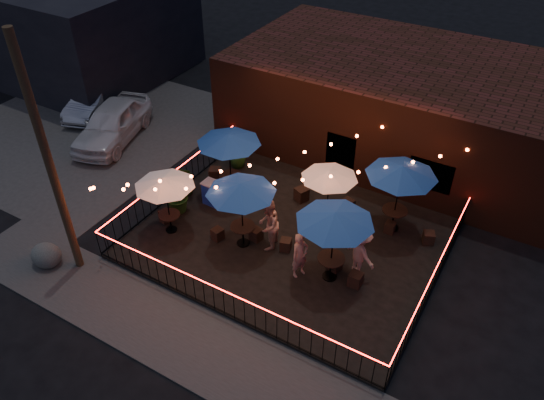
{
  "coord_description": "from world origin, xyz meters",
  "views": [
    {
      "loc": [
        6.48,
        -10.27,
        12.43
      ],
      "look_at": [
        -0.78,
        2.11,
        1.41
      ],
      "focal_mm": 35.0,
      "sensor_mm": 36.0,
      "label": 1
    }
  ],
  "objects_px": {
    "cafe_table_4": "(335,218)",
    "cafe_table_5": "(402,172)",
    "cafe_table_1": "(229,139)",
    "cafe_table_0": "(164,182)",
    "utility_pole": "(50,165)",
    "cafe_table_3": "(330,175)",
    "boulder": "(46,255)",
    "cooler": "(213,193)",
    "cafe_table_2": "(241,189)"
  },
  "relations": [
    {
      "from": "utility_pole",
      "to": "cafe_table_4",
      "type": "bearing_deg",
      "value": 25.76
    },
    {
      "from": "utility_pole",
      "to": "cafe_table_0",
      "type": "bearing_deg",
      "value": 60.39
    },
    {
      "from": "cafe_table_2",
      "to": "cafe_table_3",
      "type": "bearing_deg",
      "value": 53.42
    },
    {
      "from": "cafe_table_2",
      "to": "boulder",
      "type": "relative_size",
      "value": 2.61
    },
    {
      "from": "cafe_table_3",
      "to": "cafe_table_4",
      "type": "relative_size",
      "value": 0.87
    },
    {
      "from": "cafe_table_3",
      "to": "cafe_table_5",
      "type": "xyz_separation_m",
      "value": [
        2.21,
        0.79,
        0.43
      ]
    },
    {
      "from": "utility_pole",
      "to": "cafe_table_3",
      "type": "distance_m",
      "value": 8.8
    },
    {
      "from": "cooler",
      "to": "boulder",
      "type": "relative_size",
      "value": 0.97
    },
    {
      "from": "cafe_table_2",
      "to": "cafe_table_0",
      "type": "bearing_deg",
      "value": -164.82
    },
    {
      "from": "utility_pole",
      "to": "cooler",
      "type": "relative_size",
      "value": 8.44
    },
    {
      "from": "cafe_table_3",
      "to": "cooler",
      "type": "distance_m",
      "value": 4.55
    },
    {
      "from": "utility_pole",
      "to": "boulder",
      "type": "relative_size",
      "value": 8.23
    },
    {
      "from": "utility_pole",
      "to": "cafe_table_2",
      "type": "xyz_separation_m",
      "value": [
        4.18,
        3.51,
        -1.53
      ]
    },
    {
      "from": "cafe_table_4",
      "to": "cafe_table_1",
      "type": "bearing_deg",
      "value": 157.52
    },
    {
      "from": "cafe_table_4",
      "to": "cooler",
      "type": "bearing_deg",
      "value": 166.99
    },
    {
      "from": "cafe_table_4",
      "to": "cafe_table_5",
      "type": "bearing_deg",
      "value": 75.12
    },
    {
      "from": "utility_pole",
      "to": "cafe_table_3",
      "type": "bearing_deg",
      "value": 45.0
    },
    {
      "from": "boulder",
      "to": "cafe_table_5",
      "type": "bearing_deg",
      "value": 38.48
    },
    {
      "from": "cafe_table_3",
      "to": "cafe_table_2",
      "type": "bearing_deg",
      "value": -126.58
    },
    {
      "from": "cafe_table_1",
      "to": "utility_pole",
      "type": "bearing_deg",
      "value": -111.04
    },
    {
      "from": "cafe_table_2",
      "to": "cafe_table_3",
      "type": "distance_m",
      "value": 3.22
    },
    {
      "from": "utility_pole",
      "to": "cafe_table_3",
      "type": "height_order",
      "value": "utility_pole"
    },
    {
      "from": "cafe_table_4",
      "to": "cooler",
      "type": "height_order",
      "value": "cafe_table_4"
    },
    {
      "from": "cafe_table_4",
      "to": "boulder",
      "type": "distance_m",
      "value": 9.56
    },
    {
      "from": "cafe_table_1",
      "to": "boulder",
      "type": "distance_m",
      "value": 7.31
    },
    {
      "from": "cafe_table_2",
      "to": "cafe_table_1",
      "type": "bearing_deg",
      "value": 131.55
    },
    {
      "from": "utility_pole",
      "to": "cooler",
      "type": "xyz_separation_m",
      "value": [
        1.98,
        4.84,
        -3.37
      ]
    },
    {
      "from": "cafe_table_3",
      "to": "boulder",
      "type": "bearing_deg",
      "value": -137.01
    },
    {
      "from": "cafe_table_1",
      "to": "cafe_table_5",
      "type": "relative_size",
      "value": 1.07
    },
    {
      "from": "cafe_table_4",
      "to": "cafe_table_5",
      "type": "relative_size",
      "value": 0.94
    },
    {
      "from": "utility_pole",
      "to": "cafe_table_1",
      "type": "relative_size",
      "value": 2.58
    },
    {
      "from": "cafe_table_0",
      "to": "cafe_table_5",
      "type": "bearing_deg",
      "value": 31.23
    },
    {
      "from": "cafe_table_1",
      "to": "cafe_table_3",
      "type": "height_order",
      "value": "cafe_table_1"
    },
    {
      "from": "cafe_table_3",
      "to": "cooler",
      "type": "bearing_deg",
      "value": -163.11
    },
    {
      "from": "cafe_table_1",
      "to": "cooler",
      "type": "bearing_deg",
      "value": -104.23
    },
    {
      "from": "utility_pole",
      "to": "cooler",
      "type": "height_order",
      "value": "utility_pole"
    },
    {
      "from": "cafe_table_4",
      "to": "cafe_table_5",
      "type": "height_order",
      "value": "cafe_table_5"
    },
    {
      "from": "cafe_table_3",
      "to": "boulder",
      "type": "distance_m",
      "value": 9.79
    },
    {
      "from": "cafe_table_5",
      "to": "cafe_table_4",
      "type": "bearing_deg",
      "value": -104.88
    },
    {
      "from": "utility_pole",
      "to": "cafe_table_0",
      "type": "distance_m",
      "value": 3.69
    },
    {
      "from": "cafe_table_3",
      "to": "cooler",
      "type": "height_order",
      "value": "cafe_table_3"
    },
    {
      "from": "boulder",
      "to": "cafe_table_1",
      "type": "bearing_deg",
      "value": 63.03
    },
    {
      "from": "utility_pole",
      "to": "cafe_table_0",
      "type": "height_order",
      "value": "utility_pole"
    },
    {
      "from": "cafe_table_0",
      "to": "cafe_table_5",
      "type": "distance_m",
      "value": 7.84
    },
    {
      "from": "utility_pole",
      "to": "cafe_table_0",
      "type": "relative_size",
      "value": 3.02
    },
    {
      "from": "cafe_table_1",
      "to": "boulder",
      "type": "relative_size",
      "value": 3.19
    },
    {
      "from": "cafe_table_3",
      "to": "cafe_table_0",
      "type": "bearing_deg",
      "value": -143.91
    },
    {
      "from": "utility_pole",
      "to": "cafe_table_2",
      "type": "bearing_deg",
      "value": 40.07
    },
    {
      "from": "cafe_table_1",
      "to": "cafe_table_4",
      "type": "height_order",
      "value": "cafe_table_4"
    },
    {
      "from": "utility_pole",
      "to": "cafe_table_4",
      "type": "height_order",
      "value": "utility_pole"
    }
  ]
}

